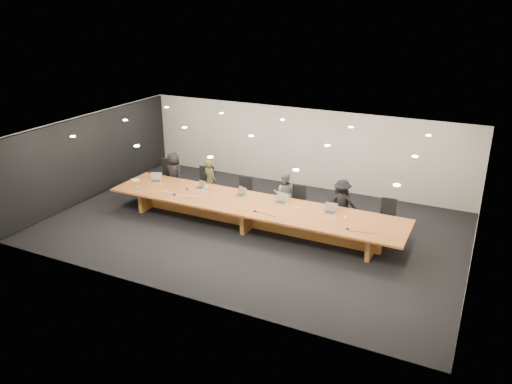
% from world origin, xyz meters
% --- Properties ---
extents(ground, '(12.00, 12.00, 0.00)m').
position_xyz_m(ground, '(0.00, 0.00, 0.00)').
color(ground, black).
rests_on(ground, ground).
extents(back_wall, '(12.00, 0.02, 2.80)m').
position_xyz_m(back_wall, '(0.00, 4.00, 1.40)').
color(back_wall, beige).
rests_on(back_wall, ground).
extents(left_wall_panel, '(0.08, 7.84, 2.74)m').
position_xyz_m(left_wall_panel, '(-5.94, 0.00, 1.37)').
color(left_wall_panel, black).
rests_on(left_wall_panel, ground).
extents(conference_table, '(9.00, 1.80, 0.75)m').
position_xyz_m(conference_table, '(0.00, 0.00, 0.52)').
color(conference_table, brown).
rests_on(conference_table, ground).
extents(chair_far_left, '(0.71, 0.71, 1.17)m').
position_xyz_m(chair_far_left, '(-3.91, 1.29, 0.58)').
color(chair_far_left, black).
rests_on(chair_far_left, ground).
extents(chair_left, '(0.71, 0.71, 1.15)m').
position_xyz_m(chair_left, '(-2.32, 1.20, 0.58)').
color(chair_left, black).
rests_on(chair_left, ground).
extents(chair_mid_left, '(0.63, 0.63, 0.99)m').
position_xyz_m(chair_mid_left, '(-0.89, 1.28, 0.50)').
color(chair_mid_left, black).
rests_on(chair_mid_left, ground).
extents(chair_mid_right, '(0.59, 0.59, 1.02)m').
position_xyz_m(chair_mid_right, '(0.97, 1.22, 0.51)').
color(chair_mid_right, black).
rests_on(chair_mid_right, ground).
extents(chair_right, '(0.70, 0.70, 1.10)m').
position_xyz_m(chair_right, '(2.20, 1.25, 0.55)').
color(chair_right, black).
rests_on(chair_right, ground).
extents(chair_far_right, '(0.55, 0.55, 1.04)m').
position_xyz_m(chair_far_right, '(3.66, 1.27, 0.52)').
color(chair_far_right, black).
rests_on(chair_far_right, ground).
extents(person_a, '(0.82, 0.61, 1.52)m').
position_xyz_m(person_a, '(-3.52, 1.14, 0.76)').
color(person_a, black).
rests_on(person_a, ground).
extents(person_b, '(0.60, 0.49, 1.43)m').
position_xyz_m(person_b, '(-2.14, 1.23, 0.72)').
color(person_b, '#37371E').
rests_on(person_b, ground).
extents(person_c, '(0.80, 0.69, 1.40)m').
position_xyz_m(person_c, '(0.50, 1.26, 0.70)').
color(person_c, '#5C5C5E').
rests_on(person_c, ground).
extents(person_d, '(1.00, 0.69, 1.43)m').
position_xyz_m(person_d, '(2.32, 1.27, 0.71)').
color(person_d, black).
rests_on(person_d, ground).
extents(laptop_a, '(0.43, 0.38, 0.28)m').
position_xyz_m(laptop_a, '(-3.63, 0.29, 0.89)').
color(laptop_a, tan).
rests_on(laptop_a, conference_table).
extents(laptop_b, '(0.34, 0.29, 0.23)m').
position_xyz_m(laptop_b, '(-2.01, 0.41, 0.87)').
color(laptop_b, '#BDAA91').
rests_on(laptop_b, conference_table).
extents(laptop_c, '(0.40, 0.35, 0.26)m').
position_xyz_m(laptop_c, '(-0.59, 0.37, 0.88)').
color(laptop_c, tan).
rests_on(laptop_c, conference_table).
extents(laptop_d, '(0.41, 0.32, 0.29)m').
position_xyz_m(laptop_d, '(0.74, 0.39, 0.90)').
color(laptop_d, tan).
rests_on(laptop_d, conference_table).
extents(laptop_e, '(0.36, 0.27, 0.28)m').
position_xyz_m(laptop_e, '(2.27, 0.32, 0.89)').
color(laptop_e, tan).
rests_on(laptop_e, conference_table).
extents(water_bottle, '(0.10, 0.10, 0.24)m').
position_xyz_m(water_bottle, '(-1.63, 0.16, 0.87)').
color(water_bottle, silver).
rests_on(water_bottle, conference_table).
extents(amber_mug, '(0.11, 0.11, 0.11)m').
position_xyz_m(amber_mug, '(-2.27, 0.06, 0.80)').
color(amber_mug, brown).
rests_on(amber_mug, conference_table).
extents(paper_cup_near, '(0.10, 0.10, 0.09)m').
position_xyz_m(paper_cup_near, '(1.37, 0.08, 0.79)').
color(paper_cup_near, silver).
rests_on(paper_cup_near, conference_table).
extents(paper_cup_far, '(0.08, 0.08, 0.09)m').
position_xyz_m(paper_cup_far, '(2.79, 0.07, 0.79)').
color(paper_cup_far, white).
rests_on(paper_cup_far, conference_table).
extents(notepad, '(0.30, 0.27, 0.01)m').
position_xyz_m(notepad, '(-4.35, 0.13, 0.76)').
color(notepad, white).
rests_on(notepad, conference_table).
extents(lime_gadget, '(0.19, 0.14, 0.03)m').
position_xyz_m(lime_gadget, '(-4.33, 0.14, 0.78)').
color(lime_gadget, green).
rests_on(lime_gadget, notepad).
extents(av_box, '(0.23, 0.18, 0.03)m').
position_xyz_m(av_box, '(-3.71, -0.49, 0.77)').
color(av_box, '#BABABF').
rests_on(av_box, conference_table).
extents(mic_left, '(0.16, 0.16, 0.03)m').
position_xyz_m(mic_left, '(-2.41, -0.42, 0.77)').
color(mic_left, black).
rests_on(mic_left, conference_table).
extents(mic_center, '(0.16, 0.16, 0.03)m').
position_xyz_m(mic_center, '(0.35, -0.48, 0.77)').
color(mic_center, black).
rests_on(mic_center, conference_table).
extents(mic_right, '(0.14, 0.14, 0.03)m').
position_xyz_m(mic_right, '(3.00, -0.46, 0.76)').
color(mic_right, black).
rests_on(mic_right, conference_table).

